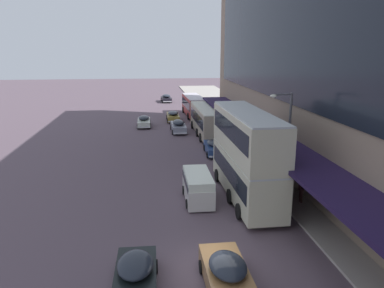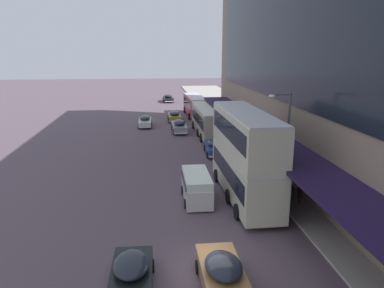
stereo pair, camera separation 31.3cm
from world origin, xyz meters
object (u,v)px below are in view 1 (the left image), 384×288
at_px(sedan_second_near, 144,121).
at_px(sedan_second_mid, 136,276).
at_px(sedan_trailing_mid, 227,274).
at_px(sedan_lead_near, 173,116).
at_px(pedestrian_at_kerb, 301,188).
at_px(vw_van, 198,185).
at_px(sedan_lead_mid, 166,98).
at_px(sedan_far_back, 178,126).
at_px(sedan_trailing_near, 215,147).
at_px(fire_hydrant, 282,188).
at_px(transit_bus_kerbside_far, 193,105).
at_px(street_lamp, 286,140).
at_px(transit_bus_kerbside_rear, 206,119).
at_px(transit_bus_kerbside_front, 246,153).

relative_size(sedan_second_near, sedan_second_mid, 0.98).
height_order(sedan_trailing_mid, sedan_lead_near, sedan_trailing_mid).
relative_size(sedan_trailing_mid, pedestrian_at_kerb, 2.46).
bearing_deg(vw_van, sedan_lead_mid, 89.54).
xyz_separation_m(sedan_second_mid, sedan_far_back, (4.50, 31.81, 0.06)).
bearing_deg(sedan_trailing_mid, sedan_trailing_near, 81.20).
relative_size(pedestrian_at_kerb, fire_hydrant, 2.65).
xyz_separation_m(sedan_trailing_mid, sedan_lead_mid, (0.50, 60.27, -0.03)).
relative_size(transit_bus_kerbside_far, vw_van, 2.11).
bearing_deg(sedan_lead_near, street_lamp, -80.08).
bearing_deg(transit_bus_kerbside_rear, sedan_trailing_mid, -97.27).
relative_size(transit_bus_kerbside_front, sedan_second_near, 2.35).
bearing_deg(sedan_trailing_near, sedan_lead_near, 99.04).
height_order(transit_bus_kerbside_far, street_lamp, street_lamp).
bearing_deg(sedan_second_near, pedestrian_at_kerb, -68.90).
height_order(transit_bus_kerbside_rear, sedan_trailing_near, transit_bus_kerbside_rear).
bearing_deg(transit_bus_kerbside_front, street_lamp, -24.99).
height_order(sedan_lead_near, fire_hydrant, sedan_lead_near).
xyz_separation_m(sedan_lead_mid, fire_hydrant, (5.76, -49.88, -0.26)).
height_order(transit_bus_kerbside_front, sedan_lead_near, transit_bus_kerbside_front).
height_order(transit_bus_kerbside_far, pedestrian_at_kerb, transit_bus_kerbside_far).
bearing_deg(sedan_second_near, sedan_lead_mid, 79.94).
xyz_separation_m(transit_bus_kerbside_front, sedan_trailing_near, (-0.10, 11.44, -2.57)).
bearing_deg(transit_bus_kerbside_rear, transit_bus_kerbside_front, -91.22).
distance_m(transit_bus_kerbside_rear, sedan_trailing_near, 8.88).
xyz_separation_m(sedan_far_back, street_lamp, (5.24, -23.20, 3.62)).
height_order(transit_bus_kerbside_far, sedan_far_back, transit_bus_kerbside_far).
distance_m(transit_bus_kerbside_front, sedan_second_mid, 12.46).
bearing_deg(sedan_second_near, sedan_lead_near, 40.61).
height_order(sedan_second_near, sedan_far_back, sedan_far_back).
distance_m(sedan_trailing_mid, sedan_lead_near, 39.82).
relative_size(sedan_trailing_near, sedan_lead_near, 0.94).
distance_m(sedan_second_mid, sedan_lead_mid, 60.04).
xyz_separation_m(transit_bus_kerbside_front, sedan_lead_mid, (-2.94, 50.16, -2.57)).
distance_m(sedan_second_near, street_lamp, 29.10).
bearing_deg(transit_bus_kerbside_front, sedan_far_back, 97.37).
height_order(transit_bus_kerbside_front, sedan_trailing_mid, transit_bus_kerbside_front).
height_order(transit_bus_kerbside_rear, sedan_lead_near, transit_bus_kerbside_rear).
xyz_separation_m(sedan_second_near, sedan_far_back, (4.35, -4.02, 0.06)).
bearing_deg(sedan_lead_mid, vw_van, -90.46).
bearing_deg(sedan_lead_mid, transit_bus_kerbside_far, -78.37).
height_order(transit_bus_kerbside_front, vw_van, transit_bus_kerbside_front).
distance_m(vw_van, pedestrian_at_kerb, 7.00).
xyz_separation_m(transit_bus_kerbside_front, sedan_lead_near, (-3.01, 29.72, -2.59)).
distance_m(sedan_second_mid, vw_van, 10.54).
xyz_separation_m(sedan_trailing_near, street_lamp, (2.48, -12.55, 3.65)).
height_order(transit_bus_kerbside_rear, vw_van, transit_bus_kerbside_rear).
height_order(sedan_far_back, vw_van, vw_van).
bearing_deg(sedan_second_near, vw_van, -81.58).
bearing_deg(transit_bus_kerbside_rear, sedan_second_near, 142.36).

